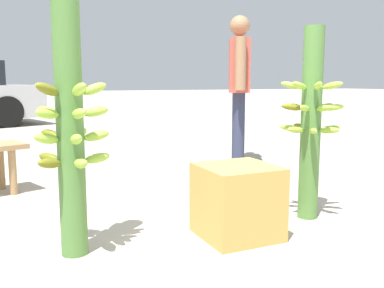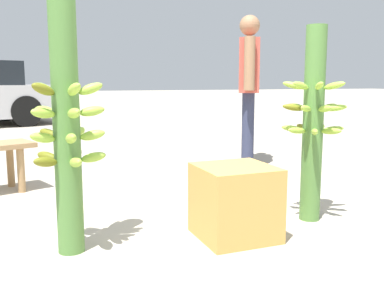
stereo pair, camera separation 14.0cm
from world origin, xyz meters
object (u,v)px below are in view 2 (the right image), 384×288
object	(u,v)px
banana_stalk_center	(313,122)
vendor_person	(249,79)
banana_stalk_left	(66,123)
produce_crate	(235,202)

from	to	relation	value
banana_stalk_center	vendor_person	world-z (taller)	vendor_person
vendor_person	banana_stalk_left	bearing A→B (deg)	-21.05
banana_stalk_left	banana_stalk_center	world-z (taller)	banana_stalk_left
banana_stalk_center	vendor_person	distance (m)	1.89
produce_crate	banana_stalk_left	bearing A→B (deg)	171.86
banana_stalk_left	vendor_person	xyz separation A→B (m)	(2.04, 1.77, 0.24)
vendor_person	produce_crate	world-z (taller)	vendor_person
banana_stalk_left	banana_stalk_center	bearing A→B (deg)	-0.79
banana_stalk_left	produce_crate	distance (m)	1.04
vendor_person	produce_crate	xyz separation A→B (m)	(-1.13, -1.90, -0.72)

